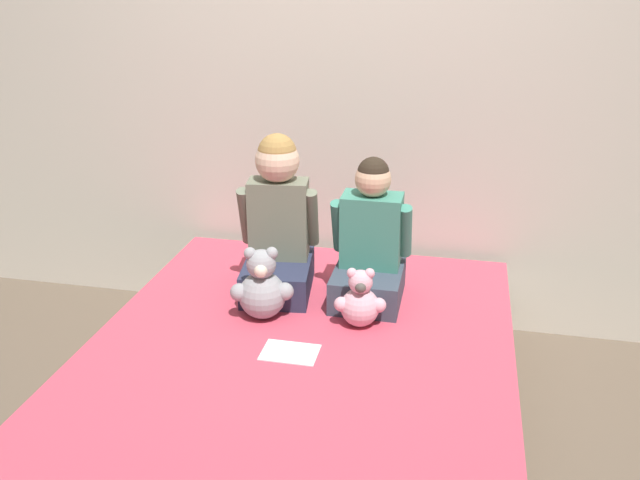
{
  "coord_description": "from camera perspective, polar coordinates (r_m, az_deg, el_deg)",
  "views": [
    {
      "loc": [
        0.55,
        -2.16,
        1.74
      ],
      "look_at": [
        0.0,
        0.38,
        0.68
      ],
      "focal_mm": 38.0,
      "sensor_mm": 36.0,
      "label": 1
    }
  ],
  "objects": [
    {
      "name": "teddy_bear_held_by_left_child",
      "position": [
        2.75,
        -4.9,
        -4.07
      ],
      "size": [
        0.25,
        0.19,
        0.31
      ],
      "rotation": [
        0.0,
        0.0,
        0.25
      ],
      "color": "#939399",
      "rests_on": "bed"
    },
    {
      "name": "child_on_right",
      "position": [
        2.87,
        4.25,
        -0.46
      ],
      "size": [
        0.34,
        0.37,
        0.62
      ],
      "rotation": [
        0.0,
        0.0,
        -0.0
      ],
      "color": "#384251",
      "rests_on": "bed"
    },
    {
      "name": "teddy_bear_held_by_right_child",
      "position": [
        2.7,
        3.39,
        -5.2
      ],
      "size": [
        0.21,
        0.16,
        0.25
      ],
      "rotation": [
        0.0,
        0.0,
        0.15
      ],
      "color": "#DBA3B2",
      "rests_on": "bed"
    },
    {
      "name": "bed",
      "position": [
        2.71,
        -1.75,
        -12.49
      ],
      "size": [
        1.62,
        1.93,
        0.4
      ],
      "color": "#997F60",
      "rests_on": "ground_plane"
    },
    {
      "name": "sign_card",
      "position": [
        2.56,
        -2.54,
        -9.43
      ],
      "size": [
        0.21,
        0.15,
        0.0
      ],
      "color": "white",
      "rests_on": "bed"
    },
    {
      "name": "wall_behind_bed",
      "position": [
        3.29,
        2.51,
        13.64
      ],
      "size": [
        8.0,
        0.06,
        2.5
      ],
      "color": "beige",
      "rests_on": "ground_plane"
    },
    {
      "name": "ground_plane",
      "position": [
        2.83,
        -1.7,
        -15.77
      ],
      "size": [
        14.0,
        14.0,
        0.0
      ],
      "primitive_type": "plane",
      "color": "brown"
    },
    {
      "name": "child_on_left",
      "position": [
        2.93,
        -3.55,
        1.22
      ],
      "size": [
        0.36,
        0.43,
        0.69
      ],
      "rotation": [
        0.0,
        0.0,
        0.13
      ],
      "color": "#282D47",
      "rests_on": "bed"
    }
  ]
}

